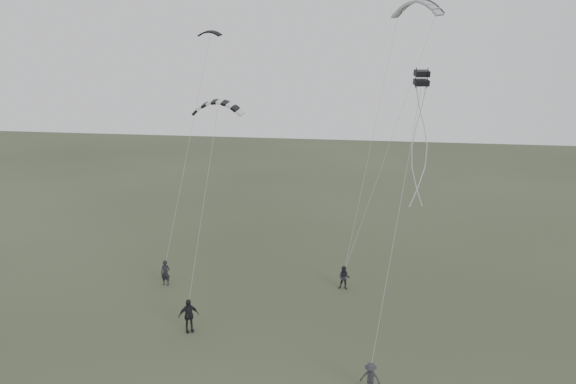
% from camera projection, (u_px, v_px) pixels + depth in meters
% --- Properties ---
extents(ground, '(140.00, 140.00, 0.00)m').
position_uv_depth(ground, '(254.00, 341.00, 29.81)').
color(ground, '#363E28').
rests_on(ground, ground).
extents(flyer_left, '(0.62, 0.42, 1.68)m').
position_uv_depth(flyer_left, '(166.00, 273.00, 36.72)').
color(flyer_left, black).
rests_on(flyer_left, ground).
extents(flyer_right, '(0.80, 0.65, 1.55)m').
position_uv_depth(flyer_right, '(344.00, 278.00, 36.10)').
color(flyer_right, black).
rests_on(flyer_right, ground).
extents(flyer_center, '(1.19, 0.99, 1.90)m').
position_uv_depth(flyer_center, '(189.00, 316.00, 30.57)').
color(flyer_center, black).
rests_on(flyer_center, ground).
extents(flyer_far, '(1.05, 0.75, 1.48)m').
position_uv_depth(flyer_far, '(370.00, 378.00, 25.09)').
color(flyer_far, '#2B2C30').
rests_on(flyer_far, ground).
extents(kite_dark_small, '(1.70, 0.83, 0.62)m').
position_uv_depth(kite_dark_small, '(209.00, 32.00, 38.05)').
color(kite_dark_small, black).
rests_on(kite_dark_small, flyer_left).
extents(kite_pale_large, '(3.75, 3.11, 1.69)m').
position_uv_depth(kite_pale_large, '(417.00, 1.00, 38.82)').
color(kite_pale_large, '#9FA2A4').
rests_on(kite_pale_large, flyer_right).
extents(kite_striped, '(3.00, 0.96, 1.30)m').
position_uv_depth(kite_striped, '(218.00, 102.00, 32.32)').
color(kite_striped, black).
rests_on(kite_striped, flyer_center).
extents(kite_box, '(0.83, 0.89, 0.80)m').
position_uv_depth(kite_box, '(422.00, 78.00, 27.69)').
color(kite_box, black).
rests_on(kite_box, flyer_far).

